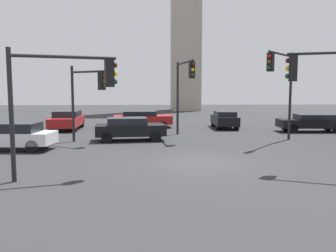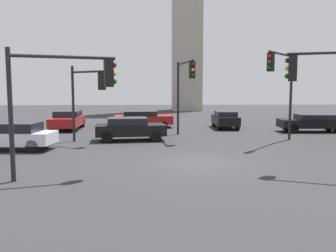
{
  "view_description": "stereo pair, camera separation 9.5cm",
  "coord_description": "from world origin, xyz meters",
  "px_view_note": "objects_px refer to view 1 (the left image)",
  "views": [
    {
      "loc": [
        -2.12,
        -14.9,
        3.21
      ],
      "look_at": [
        -1.17,
        3.56,
        1.23
      ],
      "focal_mm": 37.47,
      "sensor_mm": 36.0,
      "label": 1
    },
    {
      "loc": [
        -2.02,
        -14.91,
        3.21
      ],
      "look_at": [
        -1.17,
        3.56,
        1.23
      ],
      "focal_mm": 37.47,
      "sensor_mm": 36.0,
      "label": 2
    }
  ],
  "objects_px": {
    "traffic_light_2": "(281,77)",
    "car_4": "(312,122)",
    "car_3": "(67,120)",
    "car_5": "(11,136)",
    "traffic_light_1": "(184,81)",
    "car_1": "(225,119)",
    "traffic_light_4": "(65,87)",
    "car_0": "(130,128)",
    "traffic_light_0": "(88,90)",
    "car_2": "(142,119)"
  },
  "relations": [
    {
      "from": "traffic_light_2",
      "to": "car_4",
      "type": "height_order",
      "value": "traffic_light_2"
    },
    {
      "from": "car_3",
      "to": "car_5",
      "type": "relative_size",
      "value": 1.01
    },
    {
      "from": "car_3",
      "to": "car_4",
      "type": "bearing_deg",
      "value": 80.92
    },
    {
      "from": "traffic_light_1",
      "to": "car_1",
      "type": "relative_size",
      "value": 1.26
    },
    {
      "from": "traffic_light_4",
      "to": "car_4",
      "type": "distance_m",
      "value": 19.92
    },
    {
      "from": "traffic_light_4",
      "to": "car_0",
      "type": "relative_size",
      "value": 1.03
    },
    {
      "from": "car_0",
      "to": "car_3",
      "type": "bearing_deg",
      "value": 123.93
    },
    {
      "from": "car_4",
      "to": "car_5",
      "type": "bearing_deg",
      "value": 21.99
    },
    {
      "from": "traffic_light_4",
      "to": "car_0",
      "type": "bearing_deg",
      "value": 62.44
    },
    {
      "from": "traffic_light_0",
      "to": "car_4",
      "type": "distance_m",
      "value": 16.54
    },
    {
      "from": "traffic_light_4",
      "to": "car_5",
      "type": "height_order",
      "value": "traffic_light_4"
    },
    {
      "from": "car_1",
      "to": "car_4",
      "type": "distance_m",
      "value": 6.58
    },
    {
      "from": "car_0",
      "to": "car_3",
      "type": "distance_m",
      "value": 8.17
    },
    {
      "from": "car_1",
      "to": "car_5",
      "type": "xyz_separation_m",
      "value": [
        -13.33,
        -9.52,
        0.02
      ]
    },
    {
      "from": "traffic_light_0",
      "to": "traffic_light_2",
      "type": "relative_size",
      "value": 0.84
    },
    {
      "from": "car_2",
      "to": "car_5",
      "type": "height_order",
      "value": "car_5"
    },
    {
      "from": "car_2",
      "to": "car_5",
      "type": "bearing_deg",
      "value": -124.37
    },
    {
      "from": "traffic_light_1",
      "to": "car_5",
      "type": "xyz_separation_m",
      "value": [
        -9.5,
        -4.11,
        -2.91
      ]
    },
    {
      "from": "car_1",
      "to": "car_3",
      "type": "distance_m",
      "value": 12.59
    },
    {
      "from": "traffic_light_1",
      "to": "traffic_light_2",
      "type": "bearing_deg",
      "value": 56.72
    },
    {
      "from": "car_0",
      "to": "car_1",
      "type": "height_order",
      "value": "car_0"
    },
    {
      "from": "traffic_light_1",
      "to": "car_2",
      "type": "relative_size",
      "value": 1.04
    },
    {
      "from": "car_0",
      "to": "car_1",
      "type": "relative_size",
      "value": 1.11
    },
    {
      "from": "car_0",
      "to": "car_1",
      "type": "bearing_deg",
      "value": 35.01
    },
    {
      "from": "traffic_light_2",
      "to": "car_2",
      "type": "relative_size",
      "value": 1.12
    },
    {
      "from": "car_5",
      "to": "traffic_light_4",
      "type": "bearing_deg",
      "value": 131.08
    },
    {
      "from": "traffic_light_1",
      "to": "traffic_light_4",
      "type": "relative_size",
      "value": 1.1
    },
    {
      "from": "car_5",
      "to": "car_2",
      "type": "bearing_deg",
      "value": -116.96
    },
    {
      "from": "car_2",
      "to": "car_1",
      "type": "bearing_deg",
      "value": -10.53
    },
    {
      "from": "traffic_light_0",
      "to": "traffic_light_4",
      "type": "bearing_deg",
      "value": -51.71
    },
    {
      "from": "traffic_light_4",
      "to": "car_4",
      "type": "xyz_separation_m",
      "value": [
        15.07,
        12.77,
        -2.55
      ]
    },
    {
      "from": "traffic_light_1",
      "to": "traffic_light_2",
      "type": "relative_size",
      "value": 0.93
    },
    {
      "from": "traffic_light_2",
      "to": "traffic_light_4",
      "type": "height_order",
      "value": "traffic_light_2"
    },
    {
      "from": "traffic_light_1",
      "to": "car_4",
      "type": "height_order",
      "value": "traffic_light_1"
    },
    {
      "from": "car_3",
      "to": "car_4",
      "type": "distance_m",
      "value": 18.76
    },
    {
      "from": "traffic_light_4",
      "to": "car_1",
      "type": "bearing_deg",
      "value": 43.02
    },
    {
      "from": "traffic_light_1",
      "to": "traffic_light_2",
      "type": "distance_m",
      "value": 5.98
    },
    {
      "from": "traffic_light_2",
      "to": "car_5",
      "type": "height_order",
      "value": "traffic_light_2"
    },
    {
      "from": "car_1",
      "to": "car_5",
      "type": "bearing_deg",
      "value": 127.34
    },
    {
      "from": "traffic_light_2",
      "to": "car_2",
      "type": "bearing_deg",
      "value": -97.74
    },
    {
      "from": "traffic_light_2",
      "to": "car_0",
      "type": "xyz_separation_m",
      "value": [
        -8.91,
        1.46,
        -3.13
      ]
    },
    {
      "from": "traffic_light_2",
      "to": "car_3",
      "type": "bearing_deg",
      "value": -79.23
    },
    {
      "from": "traffic_light_1",
      "to": "car_0",
      "type": "height_order",
      "value": "traffic_light_1"
    },
    {
      "from": "traffic_light_0",
      "to": "traffic_light_1",
      "type": "xyz_separation_m",
      "value": [
        5.84,
        1.94,
        0.53
      ]
    },
    {
      "from": "car_1",
      "to": "car_0",
      "type": "bearing_deg",
      "value": 133.14
    },
    {
      "from": "traffic_light_4",
      "to": "car_1",
      "type": "relative_size",
      "value": 1.15
    },
    {
      "from": "car_0",
      "to": "car_4",
      "type": "bearing_deg",
      "value": 9.43
    },
    {
      "from": "car_1",
      "to": "car_2",
      "type": "distance_m",
      "value": 6.76
    },
    {
      "from": "traffic_light_0",
      "to": "car_2",
      "type": "bearing_deg",
      "value": 104.28
    },
    {
      "from": "traffic_light_4",
      "to": "car_2",
      "type": "bearing_deg",
      "value": 65.2
    }
  ]
}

